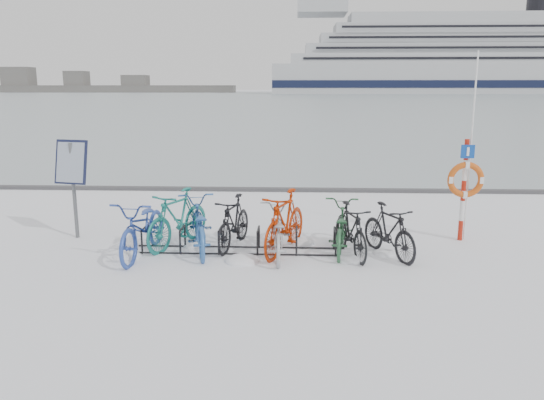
{
  "coord_description": "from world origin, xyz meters",
  "views": [
    {
      "loc": [
        1.06,
        -9.57,
        3.06
      ],
      "look_at": [
        0.59,
        0.6,
        0.87
      ],
      "focal_mm": 35.0,
      "sensor_mm": 36.0,
      "label": 1
    }
  ],
  "objects_px": {
    "bike_rack": "(239,242)",
    "lifebuoy_station": "(466,180)",
    "info_board": "(72,168)",
    "cruise_ferry": "(439,63)"
  },
  "relations": [
    {
      "from": "bike_rack",
      "to": "lifebuoy_station",
      "type": "relative_size",
      "value": 1.07
    },
    {
      "from": "lifebuoy_station",
      "to": "cruise_ferry",
      "type": "height_order",
      "value": "cruise_ferry"
    },
    {
      "from": "bike_rack",
      "to": "info_board",
      "type": "bearing_deg",
      "value": 167.47
    },
    {
      "from": "lifebuoy_station",
      "to": "bike_rack",
      "type": "bearing_deg",
      "value": -168.49
    },
    {
      "from": "bike_rack",
      "to": "cruise_ferry",
      "type": "distance_m",
      "value": 222.24
    },
    {
      "from": "info_board",
      "to": "cruise_ferry",
      "type": "bearing_deg",
      "value": 85.94
    },
    {
      "from": "bike_rack",
      "to": "lifebuoy_station",
      "type": "bearing_deg",
      "value": 11.51
    },
    {
      "from": "cruise_ferry",
      "to": "lifebuoy_station",
      "type": "bearing_deg",
      "value": -104.21
    },
    {
      "from": "bike_rack",
      "to": "lifebuoy_station",
      "type": "xyz_separation_m",
      "value": [
        4.41,
        0.9,
        1.07
      ]
    },
    {
      "from": "bike_rack",
      "to": "info_board",
      "type": "height_order",
      "value": "info_board"
    }
  ]
}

